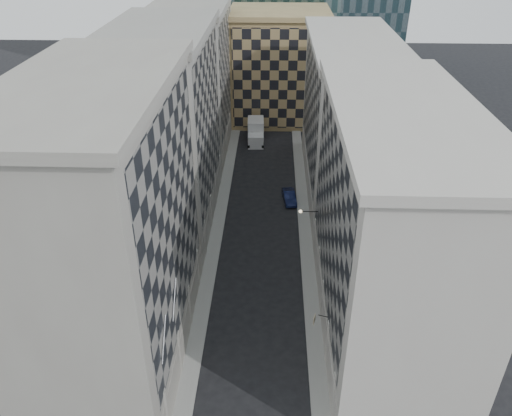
# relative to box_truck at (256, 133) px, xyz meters

# --- Properties ---
(sidewalk_west) EXTENTS (1.50, 100.00, 0.15)m
(sidewalk_west) POSITION_rel_box_truck_xyz_m (-3.64, -26.59, -1.45)
(sidewalk_west) COLOR gray
(sidewalk_west) RESTS_ON ground
(sidewalk_east) EXTENTS (1.50, 100.00, 0.15)m
(sidewalk_east) POSITION_rel_box_truck_xyz_m (6.86, -26.59, -1.45)
(sidewalk_east) COLOR gray
(sidewalk_east) RESTS_ON ground
(bldg_left_a) EXTENTS (10.80, 22.80, 23.70)m
(bldg_left_a) POSITION_rel_box_truck_xyz_m (-9.27, -45.59, 10.30)
(bldg_left_a) COLOR gray
(bldg_left_a) RESTS_ON ground
(bldg_left_b) EXTENTS (10.80, 22.80, 22.70)m
(bldg_left_b) POSITION_rel_box_truck_xyz_m (-9.27, -23.59, 9.80)
(bldg_left_b) COLOR gray
(bldg_left_b) RESTS_ON ground
(bldg_left_c) EXTENTS (10.80, 22.80, 21.70)m
(bldg_left_c) POSITION_rel_box_truck_xyz_m (-9.27, -1.59, 9.30)
(bldg_left_c) COLOR gray
(bldg_left_c) RESTS_ON ground
(bldg_right_a) EXTENTS (10.80, 26.80, 20.70)m
(bldg_right_a) POSITION_rel_box_truck_xyz_m (12.49, -41.59, 8.80)
(bldg_right_a) COLOR #B8B1A8
(bldg_right_a) RESTS_ON ground
(bldg_right_b) EXTENTS (10.80, 28.80, 19.70)m
(bldg_right_b) POSITION_rel_box_truck_xyz_m (12.51, -14.59, 8.33)
(bldg_right_b) COLOR #B8B1A8
(bldg_right_b) RESTS_ON ground
(tan_block) EXTENTS (16.80, 14.80, 18.80)m
(tan_block) POSITION_rel_box_truck_xyz_m (3.61, 11.30, 7.91)
(tan_block) COLOR #9E8453
(tan_block) RESTS_ON ground
(flagpoles_left) EXTENTS (0.10, 6.33, 2.33)m
(flagpoles_left) POSITION_rel_box_truck_xyz_m (-4.29, -50.59, 6.48)
(flagpoles_left) COLOR gray
(flagpoles_left) RESTS_ON ground
(bracket_lamp) EXTENTS (1.98, 0.36, 0.36)m
(bracket_lamp) POSITION_rel_box_truck_xyz_m (5.99, -32.59, 4.68)
(bracket_lamp) COLOR black
(bracket_lamp) RESTS_ON ground
(box_truck) EXTENTS (2.83, 6.46, 3.49)m
(box_truck) POSITION_rel_box_truck_xyz_m (0.00, 0.00, 0.00)
(box_truck) COLOR silver
(box_truck) RESTS_ON ground
(dark_car) EXTENTS (2.00, 4.35, 1.38)m
(dark_car) POSITION_rel_box_truck_xyz_m (5.11, -19.84, -0.83)
(dark_car) COLOR #10183E
(dark_car) RESTS_ON ground
(shop_sign) EXTENTS (1.23, 0.70, 0.79)m
(shop_sign) POSITION_rel_box_truck_xyz_m (6.57, -45.89, 2.31)
(shop_sign) COLOR black
(shop_sign) RESTS_ON ground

